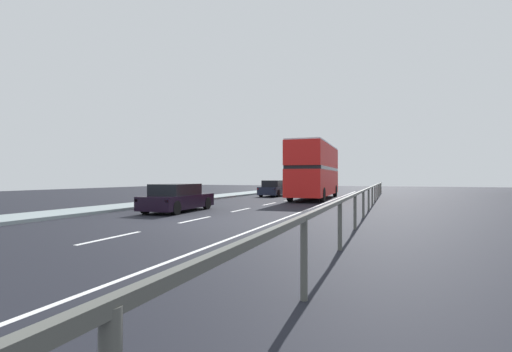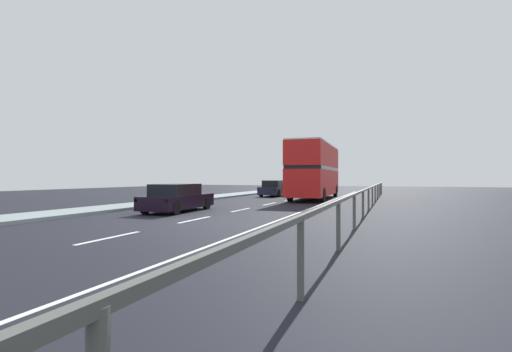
% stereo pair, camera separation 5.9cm
% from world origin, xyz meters
% --- Properties ---
extents(ground_plane, '(75.04, 120.00, 0.10)m').
position_xyz_m(ground_plane, '(0.00, 0.00, -0.05)').
color(ground_plane, black).
extents(near_sidewalk_kerb, '(2.50, 80.00, 0.14)m').
position_xyz_m(near_sidewalk_kerb, '(-6.49, 0.00, 0.07)').
color(near_sidewalk_kerb, gray).
rests_on(near_sidewalk_kerb, ground).
extents(lane_paint_markings, '(3.28, 46.00, 0.01)m').
position_xyz_m(lane_paint_markings, '(1.87, 8.33, 0.00)').
color(lane_paint_markings, silver).
rests_on(lane_paint_markings, ground).
extents(bridge_side_railing, '(0.10, 42.00, 1.16)m').
position_xyz_m(bridge_side_railing, '(6.15, 9.00, 0.93)').
color(bridge_side_railing, '#51524C').
rests_on(bridge_side_railing, ground).
extents(double_decker_bus_red, '(2.85, 10.35, 4.25)m').
position_xyz_m(double_decker_bus_red, '(1.63, 15.68, 2.28)').
color(double_decker_bus_red, red).
rests_on(double_decker_bus_red, ground).
extents(hatchback_car_near, '(1.97, 4.52, 1.36)m').
position_xyz_m(hatchback_car_near, '(-2.57, 3.16, 0.66)').
color(hatchback_car_near, black).
rests_on(hatchback_car_near, ground).
extents(sedan_car_ahead, '(1.86, 4.44, 1.42)m').
position_xyz_m(sedan_car_ahead, '(-2.56, 18.41, 0.68)').
color(sedan_car_ahead, '#181D31').
rests_on(sedan_car_ahead, ground).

